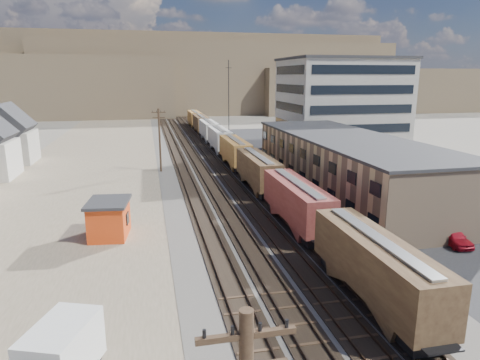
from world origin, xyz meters
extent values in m
plane|color=#6B6356|center=(0.00, 0.00, 0.00)|extent=(300.00, 300.00, 0.00)
cube|color=#4C4742|center=(0.00, 50.00, 0.03)|extent=(18.00, 200.00, 0.06)
cube|color=#70644D|center=(-20.00, 40.00, 0.01)|extent=(24.00, 180.00, 0.03)
cube|color=#232326|center=(22.00, 35.00, 0.02)|extent=(26.00, 120.00, 0.04)
cube|color=black|center=(-5.00, 50.00, 0.10)|extent=(2.60, 200.00, 0.08)
cube|color=#38281E|center=(-5.72, 50.00, 0.22)|extent=(0.08, 200.00, 0.16)
cube|color=#38281E|center=(-4.28, 50.00, 0.22)|extent=(0.08, 200.00, 0.16)
cube|color=black|center=(-2.00, 50.00, 0.10)|extent=(2.60, 200.00, 0.08)
cube|color=#38281E|center=(-2.72, 50.00, 0.22)|extent=(0.08, 200.00, 0.16)
cube|color=#38281E|center=(-1.28, 50.00, 0.22)|extent=(0.08, 200.00, 0.16)
cube|color=black|center=(1.00, 50.00, 0.10)|extent=(2.60, 200.00, 0.08)
cube|color=#38281E|center=(0.28, 50.00, 0.22)|extent=(0.08, 200.00, 0.16)
cube|color=#38281E|center=(1.72, 50.00, 0.22)|extent=(0.08, 200.00, 0.16)
cube|color=black|center=(3.80, 50.00, 0.10)|extent=(2.60, 200.00, 0.08)
cube|color=#38281E|center=(3.08, 50.00, 0.22)|extent=(0.08, 200.00, 0.16)
cube|color=#38281E|center=(4.52, 50.00, 0.22)|extent=(0.08, 200.00, 0.16)
cube|color=black|center=(3.80, -7.54, 0.75)|extent=(2.20, 2.20, 0.90)
cube|color=black|center=(3.80, 2.61, 0.75)|extent=(2.20, 2.20, 0.90)
cube|color=#402A1B|center=(3.80, -2.46, 2.90)|extent=(3.00, 13.34, 3.40)
cube|color=#B7B7B2|center=(3.80, -2.46, 4.68)|extent=(0.90, 12.32, 0.16)
cube|color=black|center=(3.80, 7.66, 0.75)|extent=(2.20, 2.20, 0.90)
cube|color=black|center=(3.80, 17.81, 0.75)|extent=(2.20, 2.20, 0.90)
cube|color=maroon|center=(3.80, 12.74, 2.90)|extent=(3.00, 13.34, 3.40)
cube|color=#B7B7B2|center=(3.80, 12.74, 4.68)|extent=(0.90, 12.32, 0.16)
cube|color=black|center=(3.80, 22.86, 0.75)|extent=(2.20, 2.20, 0.90)
cube|color=black|center=(3.80, 33.01, 0.75)|extent=(2.20, 2.20, 0.90)
cube|color=#402A1B|center=(3.80, 27.94, 2.90)|extent=(3.00, 13.34, 3.40)
cube|color=#B7B7B2|center=(3.80, 27.94, 4.68)|extent=(0.90, 12.33, 0.16)
cube|color=black|center=(3.80, 38.06, 0.75)|extent=(2.20, 2.20, 0.90)
cube|color=black|center=(3.80, 48.21, 0.75)|extent=(2.20, 2.20, 0.90)
cube|color=#A86C2C|center=(3.80, 43.14, 2.90)|extent=(3.00, 13.34, 3.40)
cube|color=#B7B7B2|center=(3.80, 43.14, 4.68)|extent=(0.90, 12.33, 0.16)
cube|color=black|center=(3.80, 53.26, 0.75)|extent=(2.20, 2.20, 0.90)
cube|color=black|center=(3.80, 63.41, 0.75)|extent=(2.20, 2.20, 0.90)
cube|color=beige|center=(3.80, 58.34, 2.90)|extent=(3.00, 13.34, 3.40)
cube|color=#B7B7B2|center=(3.80, 58.34, 4.68)|extent=(0.90, 12.33, 0.16)
cube|color=black|center=(3.80, 68.46, 0.75)|extent=(2.20, 2.20, 0.90)
cube|color=black|center=(3.80, 78.61, 0.75)|extent=(2.20, 2.20, 0.90)
cube|color=beige|center=(3.80, 73.54, 2.90)|extent=(3.00, 13.34, 3.40)
cube|color=#B7B7B2|center=(3.80, 73.54, 4.68)|extent=(0.90, 12.32, 0.16)
cube|color=black|center=(3.80, 83.66, 0.75)|extent=(2.20, 2.20, 0.90)
cube|color=black|center=(3.80, 93.81, 0.75)|extent=(2.20, 2.20, 0.90)
cube|color=#402A1B|center=(3.80, 88.74, 2.90)|extent=(3.00, 13.34, 3.40)
cube|color=#B7B7B2|center=(3.80, 88.74, 4.68)|extent=(0.90, 12.32, 0.16)
cube|color=black|center=(3.80, 98.86, 0.75)|extent=(2.20, 2.20, 0.90)
cube|color=black|center=(3.80, 109.01, 0.75)|extent=(2.20, 2.20, 0.90)
cube|color=#A86C2C|center=(3.80, 103.94, 2.90)|extent=(3.00, 13.34, 3.40)
cube|color=#B7B7B2|center=(3.80, 103.94, 4.68)|extent=(0.90, 12.32, 0.16)
cube|color=tan|center=(15.00, 25.00, 3.50)|extent=(12.00, 40.00, 7.00)
cube|color=#2D2D30|center=(15.00, 25.00, 7.10)|extent=(12.40, 40.40, 0.30)
cube|color=black|center=(8.95, 25.00, 2.20)|extent=(0.12, 36.00, 1.20)
cube|color=black|center=(8.95, 25.00, 5.20)|extent=(0.12, 36.00, 1.20)
cube|color=#9E998E|center=(28.00, 55.00, 9.00)|extent=(22.00, 18.00, 18.00)
cube|color=#2D2D30|center=(28.00, 55.00, 18.20)|extent=(22.60, 18.60, 0.50)
cube|color=black|center=(16.95, 55.00, 9.00)|extent=(0.12, 16.00, 16.00)
cube|color=black|center=(28.00, 45.95, 9.00)|extent=(20.00, 0.12, 16.00)
cube|color=#382619|center=(-8.50, -18.00, 9.40)|extent=(2.20, 0.14, 0.14)
cylinder|color=black|center=(-7.90, -18.00, 9.55)|extent=(0.08, 0.08, 0.22)
cylinder|color=#382619|center=(-8.50, 42.00, 5.00)|extent=(0.32, 0.32, 10.00)
cube|color=#382619|center=(-8.50, 42.00, 9.40)|extent=(2.20, 0.14, 0.14)
cube|color=#382619|center=(-8.50, 42.00, 8.60)|extent=(1.90, 0.14, 0.14)
cylinder|color=black|center=(-7.90, 42.00, 9.55)|extent=(0.08, 0.08, 0.22)
cylinder|color=black|center=(6.00, 60.00, 9.00)|extent=(0.16, 0.16, 18.00)
cube|color=black|center=(6.00, 60.00, 16.50)|extent=(1.20, 0.08, 0.08)
cube|color=#9E998E|center=(-34.00, 55.00, 2.75)|extent=(8.00, 8.00, 5.50)
cube|color=#2D2D30|center=(-34.00, 55.00, 6.40)|extent=(8.15, 8.16, 8.15)
cube|color=brown|center=(-60.00, 150.00, 11.00)|extent=(120.00, 40.00, 22.00)
cube|color=brown|center=(20.00, 160.00, 14.00)|extent=(140.00, 45.00, 28.00)
cube|color=brown|center=(90.00, 150.00, 9.00)|extent=(110.00, 38.00, 18.00)
cube|color=brown|center=(-10.00, 180.00, 16.00)|extent=(200.00, 60.00, 32.00)
cube|color=silver|center=(-14.87, -6.46, 2.02)|extent=(3.69, 4.64, 2.63)
cube|color=#D84114|center=(-14.27, 14.09, 1.64)|extent=(3.73, 4.70, 3.28)
cube|color=#2D2D30|center=(-14.27, 14.09, 3.39)|extent=(4.21, 5.18, 0.27)
cube|color=black|center=(-12.59, 13.91, 1.75)|extent=(0.23, 1.10, 1.09)
imported|color=maroon|center=(16.14, 5.35, 0.72)|extent=(2.12, 4.37, 1.44)
imported|color=navy|center=(26.08, 41.25, 0.70)|extent=(4.88, 5.44, 1.40)
imported|color=white|center=(28.46, 60.34, 0.76)|extent=(2.61, 4.72, 1.52)
camera|label=1|loc=(-10.35, -25.86, 14.77)|focal=32.00mm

